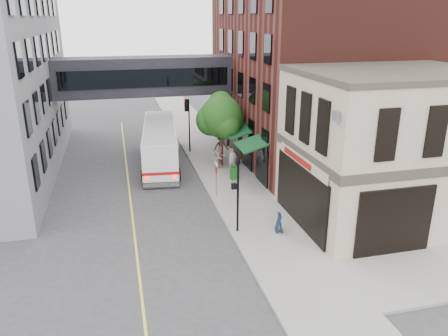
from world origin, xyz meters
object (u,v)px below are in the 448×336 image
pedestrian_a (232,159)px  pedestrian_c (221,146)px  bus (160,143)px  sandwich_board (279,223)px  newspaper_box (233,173)px  pedestrian_b (220,157)px

pedestrian_a → pedestrian_c: 2.92m
bus → pedestrian_c: bus is taller
pedestrian_c → bus: bearing=-177.6°
sandwich_board → pedestrian_a: bearing=102.6°
pedestrian_c → newspaper_box: pedestrian_c is taller
pedestrian_c → sandwich_board: bearing=-87.4°
bus → pedestrian_a: 5.92m
pedestrian_a → sandwich_board: bearing=-87.4°
pedestrian_a → pedestrian_b: pedestrian_b is taller
pedestrian_c → newspaper_box: (-0.36, -5.17, -0.48)m
pedestrian_b → newspaper_box: pedestrian_b is taller
newspaper_box → sandwich_board: bearing=-83.4°
newspaper_box → sandwich_board: 8.27m
bus → pedestrian_a: (5.08, -2.95, -0.77)m
pedestrian_b → newspaper_box: bearing=-107.9°
bus → sandwich_board: size_ratio=11.40×
bus → newspaper_box: bearing=-48.8°
pedestrian_a → sandwich_board: size_ratio=1.55×
bus → pedestrian_a: bus is taller
pedestrian_c → newspaper_box: size_ratio=2.11×
pedestrian_a → pedestrian_c: bearing=97.2°
sandwich_board → pedestrian_c: bearing=103.6°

